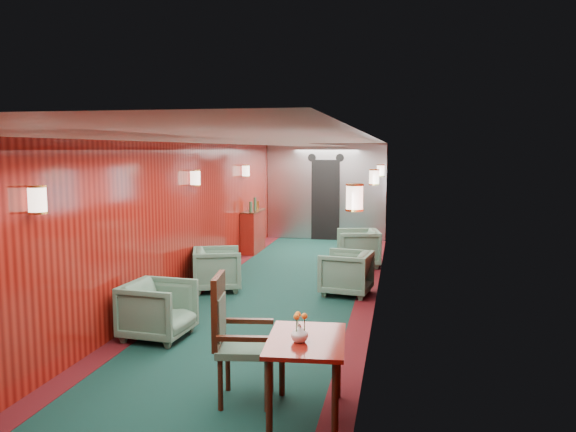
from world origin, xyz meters
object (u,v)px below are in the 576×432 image
object	(u,v)px
armchair_left_far	(217,269)
armchair_right_near	(346,273)
dining_table	(306,351)
credenza	(253,231)
side_chair	(234,333)
armchair_left_near	(158,310)
armchair_right_far	(358,248)

from	to	relation	value
armchair_left_far	armchair_right_near	distance (m)	2.06
dining_table	credenza	world-z (taller)	credenza
dining_table	side_chair	bearing A→B (deg)	160.28
credenza	armchair_left_near	distance (m)	5.77
armchair_left_near	armchair_right_near	xyz separation A→B (m)	(2.01, 2.47, -0.00)
armchair_left_near	armchair_left_far	world-z (taller)	same
armchair_right_near	armchair_right_far	world-z (taller)	armchair_right_far
credenza	armchair_left_far	xyz separation A→B (m)	(0.31, -3.42, -0.13)
armchair_right_near	armchair_left_near	bearing A→B (deg)	-30.70
armchair_left_near	armchair_left_far	bearing A→B (deg)	5.77
side_chair	credenza	xyz separation A→B (m)	(-1.74, 7.20, -0.15)
credenza	armchair_left_near	size ratio (longest dim) A/B	1.59
armchair_left_near	armchair_right_far	distance (m)	5.08
credenza	armchair_right_far	bearing A→B (deg)	-24.83
credenza	armchair_left_far	size ratio (longest dim) A/B	1.59
side_chair	armchair_right_far	bearing A→B (deg)	75.57
dining_table	armchair_left_near	distance (m)	2.64
credenza	armchair_left_near	world-z (taller)	credenza
armchair_left_far	armchair_right_near	world-z (taller)	armchair_left_far
side_chair	armchair_right_far	world-z (taller)	side_chair
side_chair	credenza	world-z (taller)	credenza
credenza	armchair_left_far	bearing A→B (deg)	-84.76
side_chair	armchair_left_near	distance (m)	2.02
armchair_left_near	armchair_right_near	bearing A→B (deg)	-34.37
side_chair	dining_table	bearing A→B (deg)	-23.38
dining_table	armchair_right_far	size ratio (longest dim) A/B	1.21
armchair_left_far	armchair_right_near	size ratio (longest dim) A/B	1.01
dining_table	side_chair	distance (m)	0.71
armchair_left_near	armchair_right_near	world-z (taller)	armchair_left_near
armchair_right_near	armchair_right_far	size ratio (longest dim) A/B	0.95
armchair_left_far	armchair_right_far	world-z (taller)	armchair_right_far
side_chair	armchair_right_near	bearing A→B (deg)	72.57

